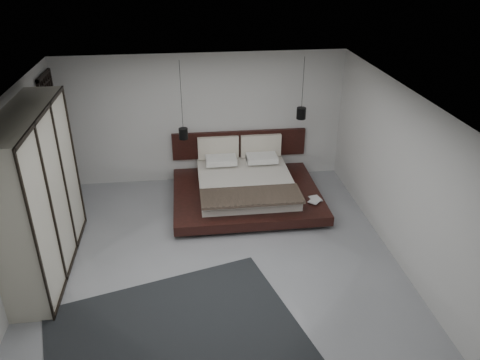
{
  "coord_description": "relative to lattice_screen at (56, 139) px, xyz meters",
  "views": [
    {
      "loc": [
        -0.38,
        -6.49,
        4.78
      ],
      "look_at": [
        0.56,
        1.2,
        0.82
      ],
      "focal_mm": 35.0,
      "sensor_mm": 36.0,
      "label": 1
    }
  ],
  "objects": [
    {
      "name": "wall_right",
      "position": [
        5.95,
        -2.45,
        0.1
      ],
      "size": [
        0.0,
        6.0,
        6.0
      ],
      "primitive_type": "plane",
      "rotation": [
        1.57,
        0.0,
        -1.57
      ],
      "color": "silver",
      "rests_on": "floor"
    },
    {
      "name": "bed",
      "position": [
        3.71,
        -0.55,
        -1.0
      ],
      "size": [
        2.93,
        2.45,
        1.1
      ],
      "color": "black",
      "rests_on": "floor"
    },
    {
      "name": "wall_left",
      "position": [
        -0.05,
        -2.45,
        0.1
      ],
      "size": [
        0.0,
        6.0,
        6.0
      ],
      "primitive_type": "plane",
      "rotation": [
        1.57,
        0.0,
        1.57
      ],
      "color": "silver",
      "rests_on": "floor"
    },
    {
      "name": "ceiling",
      "position": [
        2.95,
        -2.45,
        1.5
      ],
      "size": [
        6.0,
        6.0,
        0.0
      ],
      "primitive_type": "plane",
      "rotation": [
        3.14,
        0.0,
        0.0
      ],
      "color": "white",
      "rests_on": "wall_back"
    },
    {
      "name": "pendant_left",
      "position": [
        2.51,
        -0.07,
        0.04
      ],
      "size": [
        0.18,
        0.18,
        1.58
      ],
      "color": "black",
      "rests_on": "ceiling"
    },
    {
      "name": "wall_back",
      "position": [
        2.95,
        0.55,
        0.1
      ],
      "size": [
        6.0,
        0.0,
        6.0
      ],
      "primitive_type": "plane",
      "rotation": [
        1.57,
        0.0,
        0.0
      ],
      "color": "silver",
      "rests_on": "floor"
    },
    {
      "name": "wall_front",
      "position": [
        2.95,
        -5.45,
        0.1
      ],
      "size": [
        6.0,
        0.0,
        6.0
      ],
      "primitive_type": "plane",
      "rotation": [
        -1.57,
        0.0,
        0.0
      ],
      "color": "silver",
      "rests_on": "floor"
    },
    {
      "name": "floor",
      "position": [
        2.95,
        -2.45,
        -1.3
      ],
      "size": [
        6.0,
        6.0,
        0.0
      ],
      "primitive_type": "plane",
      "color": "gray",
      "rests_on": "ground"
    },
    {
      "name": "pendant_right",
      "position": [
        4.91,
        -0.07,
        0.36
      ],
      "size": [
        0.19,
        0.19,
        1.26
      ],
      "color": "black",
      "rests_on": "ceiling"
    },
    {
      "name": "book_lower",
      "position": [
        4.91,
        -1.22,
        -1.02
      ],
      "size": [
        0.24,
        0.29,
        0.02
      ],
      "primitive_type": "imported",
      "rotation": [
        0.0,
        0.0,
        0.2
      ],
      "color": "#99724C",
      "rests_on": "bed"
    },
    {
      "name": "rug",
      "position": [
        2.25,
        -4.15,
        -1.29
      ],
      "size": [
        3.83,
        3.17,
        0.01
      ],
      "primitive_type": "cube",
      "rotation": [
        0.0,
        0.0,
        0.27
      ],
      "color": "black",
      "rests_on": "floor"
    },
    {
      "name": "book_upper",
      "position": [
        4.89,
        -1.25,
        -0.99
      ],
      "size": [
        0.32,
        0.32,
        0.02
      ],
      "primitive_type": "imported",
      "rotation": [
        0.0,
        0.0,
        -0.75
      ],
      "color": "#99724C",
      "rests_on": "book_lower"
    },
    {
      "name": "wardrobe",
      "position": [
        0.25,
        -2.35,
        0.02
      ],
      "size": [
        0.63,
        2.69,
        2.64
      ],
      "color": "beige",
      "rests_on": "floor"
    },
    {
      "name": "lattice_screen",
      "position": [
        0.0,
        0.0,
        0.0
      ],
      "size": [
        0.05,
        0.9,
        2.6
      ],
      "primitive_type": "cube",
      "color": "black",
      "rests_on": "floor"
    }
  ]
}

